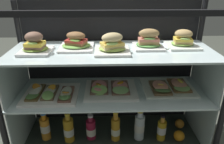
{
  "coord_description": "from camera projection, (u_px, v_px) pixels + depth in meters",
  "views": [
    {
      "loc": [
        -0.04,
        -1.26,
        1.09
      ],
      "look_at": [
        0.0,
        0.0,
        0.54
      ],
      "focal_mm": 34.68,
      "sensor_mm": 36.0,
      "label": 1
    }
  ],
  "objects": [
    {
      "name": "juice_bottle_front_left_end",
      "position": [
        139.0,
        126.0,
        1.52
      ],
      "size": [
        0.07,
        0.07,
        0.23
      ],
      "color": "white",
      "rests_on": "case_base_deck"
    },
    {
      "name": "plated_roll_sandwich_left_of_center",
      "position": [
        149.0,
        41.0,
        1.35
      ],
      "size": [
        0.18,
        0.18,
        0.12
      ],
      "color": "white",
      "rests_on": "shelf_upper_glass"
    },
    {
      "name": "riser_lower_tier",
      "position": [
        112.0,
        115.0,
        1.51
      ],
      "size": [
        1.23,
        0.43,
        0.35
      ],
      "color": "silver",
      "rests_on": "case_base_deck"
    },
    {
      "name": "orange_fruit_near_left_post",
      "position": [
        179.0,
        136.0,
        1.52
      ],
      "size": [
        0.08,
        0.08,
        0.08
      ],
      "primitive_type": "sphere",
      "color": "orange",
      "rests_on": "case_base_deck"
    },
    {
      "name": "juice_bottle_back_left",
      "position": [
        91.0,
        129.0,
        1.53
      ],
      "size": [
        0.07,
        0.07,
        0.19
      ],
      "color": "#A21C39",
      "rests_on": "case_base_deck"
    },
    {
      "name": "case_base_deck",
      "position": [
        112.0,
        137.0,
        1.58
      ],
      "size": [
        1.31,
        0.5,
        0.03
      ],
      "primitive_type": "cube",
      "color": "#2D362F",
      "rests_on": "ground"
    },
    {
      "name": "open_sandwich_tray_mid_left",
      "position": [
        169.0,
        87.0,
        1.46
      ],
      "size": [
        0.34,
        0.29,
        0.06
      ],
      "color": "white",
      "rests_on": "shelf_lower_glass"
    },
    {
      "name": "plated_roll_sandwich_mid_left",
      "position": [
        112.0,
        45.0,
        1.27
      ],
      "size": [
        0.2,
        0.2,
        0.12
      ],
      "color": "white",
      "rests_on": "shelf_upper_glass"
    },
    {
      "name": "juice_bottle_front_right_end",
      "position": [
        69.0,
        130.0,
        1.5
      ],
      "size": [
        0.07,
        0.07,
        0.23
      ],
      "color": "gold",
      "rests_on": "case_base_deck"
    },
    {
      "name": "open_sandwich_tray_mid_right",
      "position": [
        110.0,
        89.0,
        1.43
      ],
      "size": [
        0.34,
        0.29,
        0.06
      ],
      "color": "white",
      "rests_on": "shelf_lower_glass"
    },
    {
      "name": "juice_bottle_front_fourth",
      "position": [
        162.0,
        129.0,
        1.51
      ],
      "size": [
        0.06,
        0.06,
        0.2
      ],
      "color": "gold",
      "rests_on": "case_base_deck"
    },
    {
      "name": "ground_plane",
      "position": [
        112.0,
        140.0,
        1.6
      ],
      "size": [
        6.0,
        6.0,
        0.02
      ],
      "primitive_type": "cube",
      "color": "#41453C",
      "rests_on": "ground"
    },
    {
      "name": "case_frame",
      "position": [
        111.0,
        67.0,
        1.5
      ],
      "size": [
        1.31,
        0.5,
        0.96
      ],
      "color": "black",
      "rests_on": "ground"
    },
    {
      "name": "shelf_upper_glass",
      "position": [
        112.0,
        51.0,
        1.32
      ],
      "size": [
        1.25,
        0.45,
        0.01
      ],
      "primitive_type": "cube",
      "color": "silver",
      "rests_on": "riser_upper_tier"
    },
    {
      "name": "plated_roll_sandwich_mid_right",
      "position": [
        183.0,
        40.0,
        1.37
      ],
      "size": [
        0.19,
        0.19,
        0.11
      ],
      "color": "white",
      "rests_on": "shelf_upper_glass"
    },
    {
      "name": "shelf_lower_glass",
      "position": [
        112.0,
        93.0,
        1.44
      ],
      "size": [
        1.25,
        0.45,
        0.01
      ],
      "primitive_type": "cube",
      "color": "silver",
      "rests_on": "riser_lower_tier"
    },
    {
      "name": "plated_roll_sandwich_near_left_corner",
      "position": [
        76.0,
        43.0,
        1.34
      ],
      "size": [
        0.21,
        0.21,
        0.11
      ],
      "color": "white",
      "rests_on": "shelf_upper_glass"
    },
    {
      "name": "orange_fruit_beside_bottles",
      "position": [
        179.0,
        124.0,
        1.65
      ],
      "size": [
        0.07,
        0.07,
        0.07
      ],
      "primitive_type": "sphere",
      "color": "orange",
      "rests_on": "case_base_deck"
    },
    {
      "name": "plated_roll_sandwich_far_left",
      "position": [
        35.0,
        45.0,
        1.26
      ],
      "size": [
        0.18,
        0.18,
        0.12
      ],
      "color": "white",
      "rests_on": "shelf_upper_glass"
    },
    {
      "name": "juice_bottle_tucked_behind",
      "position": [
        116.0,
        128.0,
        1.51
      ],
      "size": [
        0.06,
        0.06,
        0.23
      ],
      "color": "gold",
      "rests_on": "case_base_deck"
    },
    {
      "name": "riser_upper_tier",
      "position": [
        112.0,
        73.0,
        1.38
      ],
      "size": [
        1.23,
        0.43,
        0.28
      ],
      "color": "silver",
      "rests_on": "shelf_lower_glass"
    },
    {
      "name": "juice_bottle_back_right",
      "position": [
        45.0,
        128.0,
        1.52
      ],
      "size": [
        0.07,
        0.07,
        0.21
      ],
      "color": "orange",
      "rests_on": "case_base_deck"
    },
    {
      "name": "open_sandwich_tray_far_left",
      "position": [
        51.0,
        94.0,
        1.37
      ],
      "size": [
        0.34,
        0.29,
        0.06
      ],
      "color": "white",
      "rests_on": "shelf_lower_glass"
    }
  ]
}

